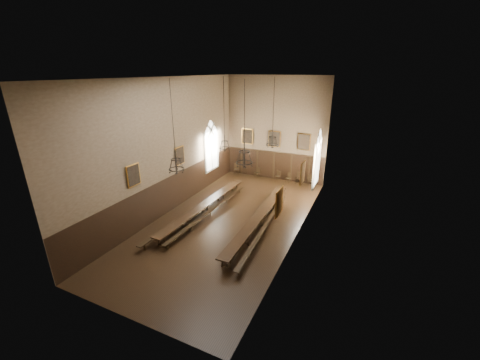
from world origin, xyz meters
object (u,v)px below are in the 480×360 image
Objects in this scene: chair_2 at (257,174)px; chandelier_back_left at (225,143)px; bench_right_outer at (265,227)px; chandelier_front_right at (244,157)px; chandelier_back_right at (272,140)px; chair_7 at (311,182)px; chair_0 at (236,171)px; bench_left_inner at (210,212)px; bench_left_outer at (196,210)px; chair_5 at (288,180)px; chandelier_front_left at (176,164)px; table_left at (205,209)px; chair_6 at (299,180)px; table_right at (259,221)px; bench_right_inner at (252,221)px; chair_4 at (278,178)px.

chair_2 is 7.13m from chandelier_back_left.
chandelier_front_right is at bearing -105.81° from bench_right_outer.
chandelier_back_left is 3.79m from chandelier_back_right.
chair_0 is at bearing 169.53° from chair_7.
chair_7 is (4.99, 8.53, 0.00)m from bench_left_inner.
bench_right_outer is 6.83m from chandelier_back_left.
chair_2 is (1.16, 8.67, -0.02)m from bench_left_outer.
chair_5 is at bearing 172.39° from chair_7.
chair_2 is 1.02× the size of chair_7.
bench_right_outer is 1.86× the size of chandelier_front_left.
table_left is 9.53m from chair_6.
chandelier_back_right is (0.38, -6.07, 4.90)m from chair_5.
bench_left_outer is (-0.62, -0.23, -0.08)m from table_left.
table_right is 1.06× the size of bench_left_inner.
table_right is at bearing 0.43° from bench_left_inner.
chandelier_back_left and chandelier_back_right have the same top height.
table_left is 3.50m from bench_right_inner.
chandelier_front_right is (5.63, -10.87, 4.92)m from chair_0.
bench_left_outer is at bearing -79.08° from chair_2.
bench_left_outer is 11.47× the size of chair_2.
table_left reaches higher than bench_right_inner.
table_left is at bearing -75.13° from chair_2.
table_left is 1.03× the size of bench_left_inner.
chair_0 is at bearing 96.77° from chandelier_front_left.
table_left is 9.75× the size of chair_6.
chandelier_front_left is (1.28, -10.80, 3.99)m from chair_0.
table_right reaches higher than bench_left_outer.
chair_0 reaches higher than bench_left_outer.
chair_0 reaches higher than table_left.
table_right is at bearing -35.95° from chandelier_back_left.
bench_left_outer is at bearing -117.11° from chair_6.
table_right is 1.06× the size of bench_right_outer.
chandelier_back_right is (3.70, -0.42, 0.67)m from chandelier_back_left.
chandelier_back_right reaches higher than table_left.
table_right is at bearing -7.69° from bench_right_inner.
bench_left_outer is at bearing -98.11° from chair_5.
bench_left_inner is 10.44× the size of chair_7.
bench_left_inner is at bearing 70.70° from chandelier_front_left.
chair_4 reaches higher than bench_right_inner.
chair_5 is 0.94× the size of chair_7.
chair_4 is 0.86× the size of chair_6.
chair_5 reaches higher than bench_left_outer.
chair_2 is at bearing 85.50° from chandelier_front_left.
bench_right_inner is 2.13× the size of chandelier_back_right.
bench_left_inner is at bearing -87.16° from chair_4.
chandelier_back_left is (-4.26, -5.72, 4.18)m from chair_6.
chair_4 is (4.12, -0.01, -0.04)m from chair_0.
chair_5 is at bearing 89.71° from bench_right_inner.
table_right is at bearing 28.15° from chandelier_front_left.
bench_right_outer is 6.64m from chandelier_front_left.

